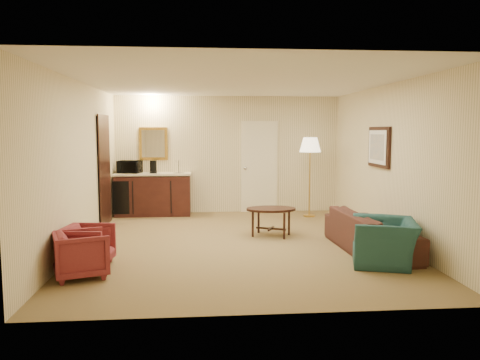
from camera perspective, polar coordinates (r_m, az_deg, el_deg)
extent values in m
plane|color=olive|center=(7.72, -0.11, -7.70)|extent=(6.00, 6.00, 0.00)
cube|color=#F5E3B8|center=(10.50, -1.47, 3.11)|extent=(5.00, 0.02, 2.60)
cube|color=#F5E3B8|center=(7.72, -18.94, 1.75)|extent=(0.02, 6.00, 2.60)
cube|color=#F5E3B8|center=(8.12, 17.78, 1.98)|extent=(0.02, 6.00, 2.60)
cube|color=white|center=(7.54, -0.11, 11.87)|extent=(5.00, 6.00, 0.02)
cube|color=#EFE5C3|center=(10.56, 2.34, 1.63)|extent=(0.82, 0.06, 2.05)
cube|color=black|center=(9.39, -16.20, 1.01)|extent=(0.06, 0.98, 2.10)
cube|color=gold|center=(10.50, -10.51, 4.38)|extent=(0.62, 0.04, 0.72)
cube|color=black|center=(8.46, 16.54, 3.87)|extent=(0.06, 0.90, 0.70)
cube|color=#381712|center=(10.34, -10.53, -1.71)|extent=(1.64, 0.58, 0.92)
imported|color=black|center=(7.41, 15.62, -5.36)|extent=(0.68, 2.06, 0.79)
imported|color=#204D50|center=(6.78, 17.20, -6.32)|extent=(0.86, 1.08, 0.83)
imported|color=maroon|center=(6.68, -18.11, -7.42)|extent=(0.64, 0.68, 0.62)
imported|color=maroon|center=(6.25, -18.80, -8.29)|extent=(0.76, 0.78, 0.64)
cube|color=black|center=(8.21, 3.80, -5.12)|extent=(1.02, 0.88, 0.50)
cube|color=gold|center=(10.07, 8.49, 0.36)|extent=(0.60, 0.60, 1.70)
cylinder|color=black|center=(10.27, -6.92, -3.51)|extent=(0.30, 0.30, 0.28)
imported|color=black|center=(10.39, -13.31, 1.73)|extent=(0.53, 0.37, 0.33)
cylinder|color=black|center=(10.25, -10.53, 1.58)|extent=(0.18, 0.18, 0.27)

